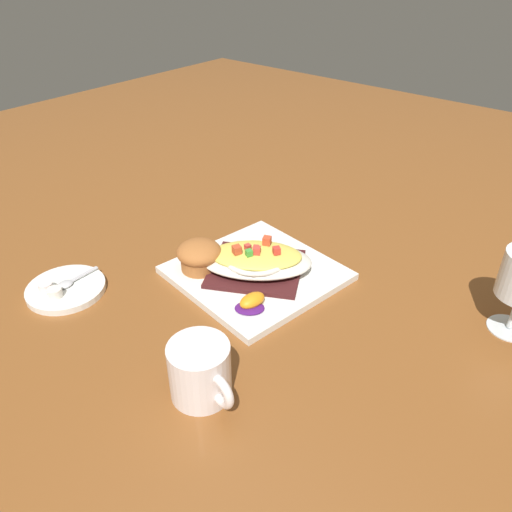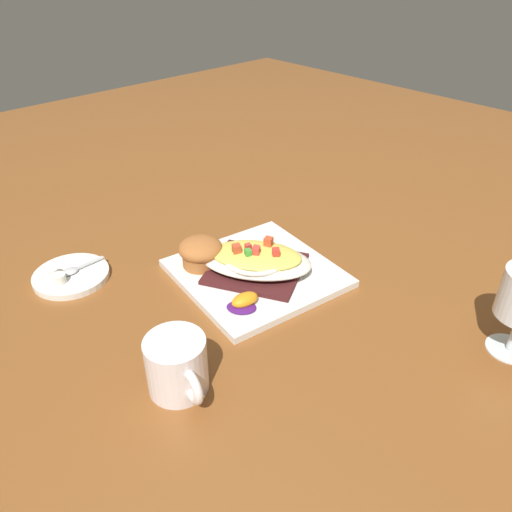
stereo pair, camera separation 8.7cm
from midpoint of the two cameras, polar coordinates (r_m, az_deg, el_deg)
The scene contains 11 objects.
ground_plane at distance 0.90m, azimuth 2.79°, elevation -2.38°, with size 2.60×2.60×0.00m, color brown.
square_plate at distance 0.89m, azimuth 2.80°, elevation -2.05°, with size 0.26×0.26×0.01m, color white.
folded_napkin at distance 0.89m, azimuth 2.81°, elevation -1.53°, with size 0.16×0.15×0.01m, color #421819.
gratin_dish at distance 0.88m, azimuth 2.85°, elevation -0.37°, with size 0.23×0.21×0.05m.
muffin at distance 0.89m, azimuth -3.55°, elevation 0.42°, with size 0.08×0.08×0.05m.
orange_garnish at distance 0.80m, azimuth 1.73°, elevation -5.35°, with size 0.06×0.07×0.02m.
coffee_mug at distance 0.68m, azimuth -5.22°, elevation -12.74°, with size 0.11×0.08×0.08m.
creamer_saucer at distance 0.93m, azimuth -17.82°, elevation -2.24°, with size 0.13×0.13×0.01m, color white.
spoon at distance 0.93m, azimuth -17.59°, elevation -1.61°, with size 0.02×0.08×0.01m.
creamer_cup_0 at distance 0.93m, azimuth -19.77°, elevation -1.88°, with size 0.02×0.02×0.02m, color white.
creamer_cup_1 at distance 0.91m, azimuth -19.02°, elevation -2.55°, with size 0.02×0.02×0.02m, color white.
Camera 2 is at (0.53, -0.50, 0.52)m, focal length 35.13 mm.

